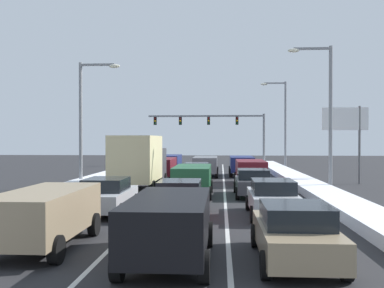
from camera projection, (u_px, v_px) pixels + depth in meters
ground_plane at (194, 196)px, 25.17m from camera, size 127.19×127.19×0.00m
lane_stripe_between_right_lane_and_center_lane at (224, 187)px, 29.94m from camera, size 0.14×53.81×0.01m
lane_stripe_between_center_lane_and_left_lane at (173, 187)px, 30.16m from camera, size 0.14×53.81×0.01m
snow_bank_right_shoulder at (305, 184)px, 29.60m from camera, size 1.94×53.81×0.46m
snow_bank_left_shoulder at (95, 182)px, 30.49m from camera, size 1.69×53.81×0.61m
sedan_tan_right_lane_nearest at (295, 232)px, 11.61m from camera, size 2.00×4.50×1.51m
sedan_silver_right_lane_second at (273, 198)px, 18.49m from camera, size 2.00×4.50×1.51m
sedan_charcoal_right_lane_third at (253, 182)px, 25.07m from camera, size 2.00×4.50×1.51m
suv_maroon_right_lane_fourth at (251, 170)px, 31.70m from camera, size 2.16×4.90×1.67m
suv_navy_right_lane_fifth at (242, 164)px, 38.97m from camera, size 2.16×4.90×1.67m
suv_black_center_lane_nearest at (169, 223)px, 11.63m from camera, size 2.16×4.90×1.67m
sedan_red_center_lane_second at (180, 199)px, 18.22m from camera, size 2.00×4.50×1.51m
suv_green_center_lane_third at (193, 178)px, 25.14m from camera, size 2.16×4.90×1.67m
sedan_white_center_lane_fourth at (197, 173)px, 31.93m from camera, size 2.00×4.50×1.51m
suv_gray_center_lane_fifth at (205, 165)px, 38.20m from camera, size 2.16×4.90×1.67m
suv_tan_left_lane_nearest at (45, 213)px, 13.17m from camera, size 2.16×4.90×1.67m
sedan_silver_left_lane_second at (107, 195)px, 19.28m from camera, size 2.00×4.50×1.51m
box_truck_left_lane_third at (139, 160)px, 27.11m from camera, size 2.53×7.20×3.36m
suv_maroon_left_lane_fourth at (161, 167)px, 35.39m from camera, size 2.16×4.90×1.67m
suv_navy_left_lane_fifth at (169, 162)px, 42.27m from camera, size 2.16×4.90×1.67m
traffic_light_gantry at (220, 125)px, 54.31m from camera, size 14.00×0.47×6.20m
street_lamp_right_near at (325, 105)px, 27.06m from camera, size 2.66×0.36×8.73m
street_lamp_right_mid at (282, 118)px, 46.58m from camera, size 2.66×0.36×9.08m
street_lamp_left_mid at (86, 113)px, 28.99m from camera, size 2.66×0.36×8.06m
roadside_sign_right at (345, 127)px, 31.99m from camera, size 3.20×0.16×5.50m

